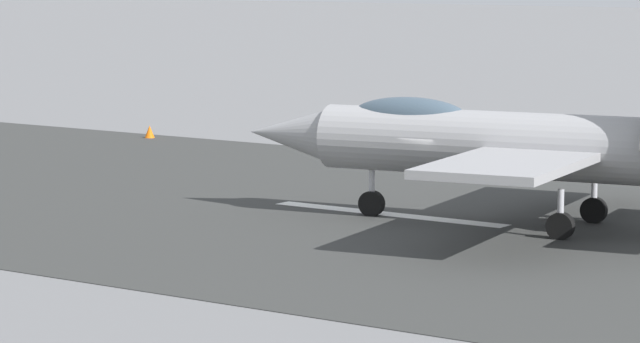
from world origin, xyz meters
name	(u,v)px	position (x,y,z in m)	size (l,w,h in m)	color
ground_plane	(415,218)	(0.00, 0.00, 0.00)	(400.00, 400.00, 0.00)	slate
runway_strip	(416,217)	(-0.02, 0.00, 0.01)	(240.00, 26.00, 0.02)	#353634
fighter_jet	(519,143)	(-3.30, -0.25, 2.43)	(16.46, 13.70, 5.62)	#99989B
marker_cone_mid	(585,167)	(0.38, -11.92, 0.28)	(0.44, 0.44, 0.55)	orange
marker_cone_far	(150,132)	(20.93, -11.92, 0.28)	(0.44, 0.44, 0.55)	orange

